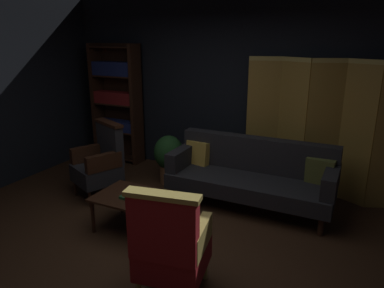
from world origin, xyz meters
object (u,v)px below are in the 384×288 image
Objects in this scene: armchair_wing_left at (100,162)px; velvet_couch at (252,173)px; coffee_table at (139,201)px; bookshelf at (117,100)px; armchair_gilt_accent at (170,245)px; potted_plant at (169,156)px; folding_screen at (323,128)px; book_green_cloth at (131,196)px.

velvet_couch is at bearing 17.48° from armchair_wing_left.
velvet_couch is at bearing 51.96° from coffee_table.
bookshelf is 1.97× the size of armchair_gilt_accent.
coffee_table is (1.75, -1.96, -0.72)m from bookshelf.
armchair_gilt_accent is 1.00× the size of armchair_wing_left.
armchair_wing_left is at bearing -127.75° from potted_plant.
folding_screen reaches higher than book_green_cloth.
bookshelf is 1.66m from armchair_wing_left.
armchair_wing_left is (-1.03, 0.59, 0.12)m from coffee_table.
coffee_table is 1.35× the size of potted_plant.
velvet_couch is (2.70, -0.74, -0.64)m from bookshelf.
bookshelf is at bearing 131.81° from coffee_table.
armchair_wing_left reaches higher than book_green_cloth.
velvet_couch reaches higher than potted_plant.
coffee_table is at bearing -73.93° from potted_plant.
bookshelf is 2.87m from velvet_couch.
bookshelf is 3.84m from armchair_gilt_accent.
armchair_wing_left is (-1.90, 1.38, 0.00)m from armchair_gilt_accent.
bookshelf reaches higher than velvet_couch.
bookshelf is 2.70m from book_green_cloth.
armchair_wing_left is at bearing 150.27° from coffee_table.
armchair_gilt_accent is (-0.08, -2.01, 0.04)m from velvet_couch.
armchair_gilt_accent is at bearing -36.04° from armchair_wing_left.
armchair_wing_left is 4.84× the size of book_green_cloth.
velvet_couch is 9.88× the size of book_green_cloth.
folding_screen is 2.05× the size of armchair_wing_left.
velvet_couch is 1.37m from potted_plant.
velvet_couch is at bearing -7.89° from potted_plant.
folding_screen is at bearing -0.50° from bookshelf.
book_green_cloth is (1.69, -2.00, -0.66)m from bookshelf.
armchair_gilt_accent reaches higher than coffee_table.
armchair_gilt_accent reaches higher than potted_plant.
potted_plant is at bearing 103.22° from book_green_cloth.
armchair_wing_left is (-1.98, -0.62, 0.04)m from velvet_couch.
book_green_cloth is (-0.06, -0.05, 0.06)m from coffee_table.
armchair_wing_left is (0.72, -1.37, -0.60)m from bookshelf.
folding_screen is at bearing 48.61° from coffee_table.
velvet_couch reaches higher than coffee_table.
book_green_cloth is (0.34, -1.45, 0.01)m from potted_plant.
coffee_table is (-1.70, -1.93, -0.61)m from folding_screen.
armchair_wing_left is at bearing -153.92° from folding_screen.
folding_screen reaches higher than armchair_gilt_accent.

